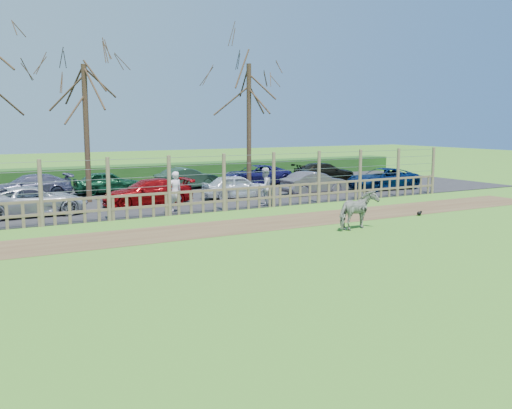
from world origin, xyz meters
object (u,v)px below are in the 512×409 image
visitor_b (265,186)px  crow (419,213)px  car_2 (33,201)px  car_4 (237,187)px  car_3 (148,192)px  zebra (358,210)px  car_10 (107,182)px  car_11 (187,178)px  car_13 (325,172)px  car_12 (256,175)px  car_6 (382,179)px  tree_right (249,96)px  tree_mid (85,100)px  car_5 (314,183)px  visitor_a (175,192)px  car_9 (29,186)px

visitor_b → crow: size_ratio=7.15×
car_2 → car_4: (9.68, 0.51, 0.00)m
car_2 → car_3: (5.05, 0.49, 0.00)m
zebra → car_10: zebra is taller
car_11 → car_13: 9.26m
visitor_b → car_12: 8.50m
zebra → car_6: 12.58m
tree_right → car_11: tree_right is taller
tree_mid → zebra: 14.15m
car_2 → car_4: same height
tree_right → car_3: (-6.88, -2.88, -4.60)m
tree_right → car_5: bearing=-56.5°
car_5 → car_11: 7.44m
car_5 → car_6: same height
visitor_a → car_9: visitor_a is taller
car_2 → car_9: (0.62, 5.67, 0.00)m
tree_mid → car_5: bearing=-13.9°
car_10 → tree_right: bearing=-104.5°
car_2 → car_13: (18.34, 5.01, 0.00)m
car_6 → car_5: bearing=-89.7°
crow → car_11: (-4.85, 13.29, 0.54)m
zebra → car_12: (3.78, 14.28, -0.05)m
car_9 → car_12: size_ratio=0.96×
tree_right → visitor_b: bearing=-111.5°
car_3 → car_11: size_ratio=1.14×
zebra → car_2: (-9.76, 8.79, -0.05)m
car_5 → car_12: 5.40m
visitor_b → tree_mid: bearing=-54.0°
crow → car_9: size_ratio=0.06×
car_2 → car_9: size_ratio=1.04×
car_11 → crow: bearing=-165.3°
car_6 → visitor_a: bearing=-80.1°
visitor_b → car_5: visitor_b is taller
crow → car_10: (-9.41, 13.31, 0.54)m
visitor_b → car_11: bearing=-103.1°
zebra → car_9: size_ratio=0.40×
visitor_a → car_13: size_ratio=0.42×
car_9 → car_11: size_ratio=1.14×
tree_mid → car_3: 5.30m
tree_right → car_9: 12.41m
car_2 → car_13: 19.01m
crow → car_13: 13.40m
crow → tree_mid: bearing=136.4°
tree_right → visitor_a: tree_right is taller
tree_right → car_10: tree_right is taller
visitor_b → car_6: 9.24m
visitor_a → car_2: bearing=-30.7°
car_13 → visitor_b: bearing=135.8°
car_2 → crow: bearing=-119.5°
tree_right → car_11: (-2.81, 2.28, -4.60)m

